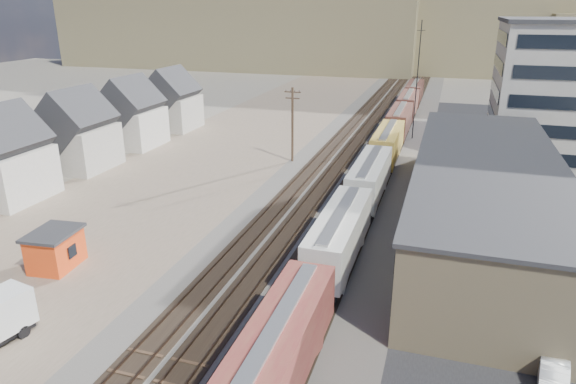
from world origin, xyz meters
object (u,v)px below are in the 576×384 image
(parked_car_red, at_px, (543,339))
(freight_train, at_px, (380,158))
(maintenance_shed, at_px, (55,249))
(parked_car_white, at_px, (553,375))
(parked_car_blue, at_px, (521,156))
(utility_pole_north, at_px, (292,123))

(parked_car_red, bearing_deg, freight_train, 99.23)
(parked_car_red, bearing_deg, maintenance_shed, 163.77)
(maintenance_shed, height_order, parked_car_white, maintenance_shed)
(parked_car_red, bearing_deg, parked_car_white, -105.23)
(maintenance_shed, xyz_separation_m, parked_car_red, (35.92, 0.13, -0.82))
(freight_train, bearing_deg, parked_car_blue, 39.53)
(maintenance_shed, distance_m, parked_car_red, 35.93)
(freight_train, distance_m, maintenance_shed, 36.83)
(freight_train, bearing_deg, parked_car_red, -64.33)
(freight_train, height_order, parked_car_white, freight_train)
(freight_train, xyz_separation_m, parked_car_white, (14.31, -32.96, -2.09))
(parked_car_white, bearing_deg, freight_train, 121.64)
(parked_car_white, bearing_deg, parked_car_red, 99.38)
(maintenance_shed, bearing_deg, parked_car_blue, 48.47)
(freight_train, relative_size, parked_car_white, 27.88)
(utility_pole_north, relative_size, maintenance_shed, 2.17)
(parked_car_red, relative_size, parked_car_white, 1.08)
(maintenance_shed, xyz_separation_m, parked_car_white, (35.99, -3.21, -0.90))
(freight_train, distance_m, parked_car_white, 35.99)
(parked_car_white, bearing_deg, maintenance_shed, -176.91)
(maintenance_shed, relative_size, parked_car_white, 1.07)
(maintenance_shed, bearing_deg, freight_train, 53.92)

